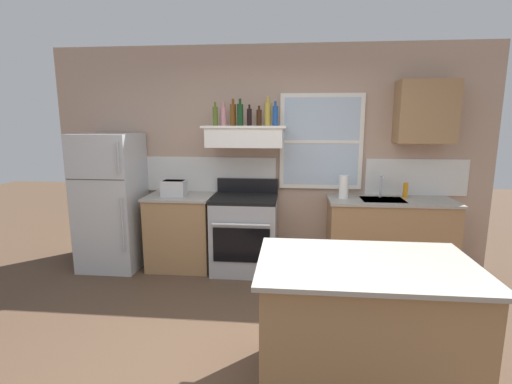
{
  "coord_description": "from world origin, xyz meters",
  "views": [
    {
      "loc": [
        0.32,
        -2.52,
        1.81
      ],
      "look_at": [
        -0.05,
        1.2,
        1.1
      ],
      "focal_mm": 26.63,
      "sensor_mm": 36.0,
      "label": 1
    }
  ],
  "objects_px": {
    "bottle_champagne_gold_foil": "(268,114)",
    "bottle_olive_oil_square": "(215,116)",
    "bottle_balsamic_dark": "(249,117)",
    "bottle_blue_liqueur": "(275,115)",
    "bottle_brown_stout": "(259,117)",
    "kitchen_island": "(363,326)",
    "stove_range": "(245,233)",
    "bottle_rose_pink": "(224,116)",
    "refrigerator": "(111,201)",
    "dish_soap_bottle": "(405,190)",
    "paper_towel_roll": "(344,187)",
    "bottle_amber_wine": "(233,114)",
    "bottle_dark_green_wine": "(240,114)",
    "toaster": "(174,188)"
  },
  "relations": [
    {
      "from": "bottle_amber_wine",
      "to": "dish_soap_bottle",
      "type": "relative_size",
      "value": 1.71
    },
    {
      "from": "toaster",
      "to": "bottle_rose_pink",
      "type": "distance_m",
      "value": 1.04
    },
    {
      "from": "refrigerator",
      "to": "stove_range",
      "type": "relative_size",
      "value": 1.52
    },
    {
      "from": "bottle_rose_pink",
      "to": "refrigerator",
      "type": "bearing_deg",
      "value": -173.5
    },
    {
      "from": "bottle_rose_pink",
      "to": "bottle_balsamic_dark",
      "type": "height_order",
      "value": "bottle_rose_pink"
    },
    {
      "from": "bottle_amber_wine",
      "to": "bottle_blue_liqueur",
      "type": "bearing_deg",
      "value": -2.73
    },
    {
      "from": "refrigerator",
      "to": "bottle_brown_stout",
      "type": "height_order",
      "value": "bottle_brown_stout"
    },
    {
      "from": "bottle_olive_oil_square",
      "to": "stove_range",
      "type": "bearing_deg",
      "value": -17.05
    },
    {
      "from": "bottle_brown_stout",
      "to": "kitchen_island",
      "type": "height_order",
      "value": "bottle_brown_stout"
    },
    {
      "from": "bottle_amber_wine",
      "to": "bottle_brown_stout",
      "type": "relative_size",
      "value": 1.34
    },
    {
      "from": "bottle_amber_wine",
      "to": "bottle_dark_green_wine",
      "type": "xyz_separation_m",
      "value": [
        0.09,
        -0.06,
        -0.0
      ]
    },
    {
      "from": "bottle_amber_wine",
      "to": "toaster",
      "type": "bearing_deg",
      "value": -169.76
    },
    {
      "from": "bottle_champagne_gold_foil",
      "to": "dish_soap_bottle",
      "type": "height_order",
      "value": "bottle_champagne_gold_foil"
    },
    {
      "from": "refrigerator",
      "to": "bottle_balsamic_dark",
      "type": "bearing_deg",
      "value": 3.28
    },
    {
      "from": "bottle_dark_green_wine",
      "to": "kitchen_island",
      "type": "height_order",
      "value": "bottle_dark_green_wine"
    },
    {
      "from": "toaster",
      "to": "bottle_rose_pink",
      "type": "relative_size",
      "value": 1.1
    },
    {
      "from": "bottle_olive_oil_square",
      "to": "bottle_amber_wine",
      "type": "bearing_deg",
      "value": -0.74
    },
    {
      "from": "bottle_dark_green_wine",
      "to": "dish_soap_bottle",
      "type": "bearing_deg",
      "value": 2.8
    },
    {
      "from": "toaster",
      "to": "kitchen_island",
      "type": "xyz_separation_m",
      "value": [
        1.9,
        -1.98,
        -0.55
      ]
    },
    {
      "from": "bottle_blue_liqueur",
      "to": "stove_range",
      "type": "bearing_deg",
      "value": -166.57
    },
    {
      "from": "bottle_amber_wine",
      "to": "bottle_brown_stout",
      "type": "height_order",
      "value": "bottle_amber_wine"
    },
    {
      "from": "stove_range",
      "to": "bottle_champagne_gold_foil",
      "type": "xyz_separation_m",
      "value": [
        0.26,
        0.12,
        1.42
      ]
    },
    {
      "from": "paper_towel_roll",
      "to": "dish_soap_bottle",
      "type": "distance_m",
      "value": 0.73
    },
    {
      "from": "bottle_olive_oil_square",
      "to": "bottle_rose_pink",
      "type": "xyz_separation_m",
      "value": [
        0.09,
        0.02,
        -0.0
      ]
    },
    {
      "from": "kitchen_island",
      "to": "refrigerator",
      "type": "bearing_deg",
      "value": 143.72
    },
    {
      "from": "bottle_rose_pink",
      "to": "paper_towel_roll",
      "type": "xyz_separation_m",
      "value": [
        1.42,
        -0.1,
        -0.81
      ]
    },
    {
      "from": "bottle_brown_stout",
      "to": "paper_towel_roll",
      "type": "distance_m",
      "value": 1.28
    },
    {
      "from": "bottle_rose_pink",
      "to": "bottle_brown_stout",
      "type": "height_order",
      "value": "bottle_rose_pink"
    },
    {
      "from": "refrigerator",
      "to": "stove_range",
      "type": "bearing_deg",
      "value": 0.8
    },
    {
      "from": "stove_range",
      "to": "kitchen_island",
      "type": "height_order",
      "value": "stove_range"
    },
    {
      "from": "stove_range",
      "to": "bottle_balsamic_dark",
      "type": "bearing_deg",
      "value": 56.09
    },
    {
      "from": "bottle_dark_green_wine",
      "to": "bottle_brown_stout",
      "type": "bearing_deg",
      "value": 22.19
    },
    {
      "from": "dish_soap_bottle",
      "to": "refrigerator",
      "type": "bearing_deg",
      "value": -177.4
    },
    {
      "from": "refrigerator",
      "to": "bottle_champagne_gold_foil",
      "type": "bearing_deg",
      "value": 4.27
    },
    {
      "from": "refrigerator",
      "to": "bottle_amber_wine",
      "type": "relative_size",
      "value": 5.38
    },
    {
      "from": "bottle_champagne_gold_foil",
      "to": "kitchen_island",
      "type": "distance_m",
      "value": 2.68
    },
    {
      "from": "bottle_dark_green_wine",
      "to": "bottle_brown_stout",
      "type": "xyz_separation_m",
      "value": [
        0.21,
        0.09,
        -0.03
      ]
    },
    {
      "from": "bottle_champagne_gold_foil",
      "to": "bottle_olive_oil_square",
      "type": "bearing_deg",
      "value": -179.1
    },
    {
      "from": "bottle_balsamic_dark",
      "to": "bottle_blue_liqueur",
      "type": "bearing_deg",
      "value": 1.76
    },
    {
      "from": "bottle_champagne_gold_foil",
      "to": "refrigerator",
      "type": "bearing_deg",
      "value": -175.73
    },
    {
      "from": "bottle_amber_wine",
      "to": "kitchen_island",
      "type": "bearing_deg",
      "value": -60.5
    },
    {
      "from": "bottle_champagne_gold_foil",
      "to": "paper_towel_roll",
      "type": "xyz_separation_m",
      "value": [
        0.89,
        -0.08,
        -0.84
      ]
    },
    {
      "from": "kitchen_island",
      "to": "paper_towel_roll",
      "type": "bearing_deg",
      "value": 87.02
    },
    {
      "from": "bottle_balsamic_dark",
      "to": "paper_towel_roll",
      "type": "xyz_separation_m",
      "value": [
        1.11,
        -0.04,
        -0.8
      ]
    },
    {
      "from": "toaster",
      "to": "dish_soap_bottle",
      "type": "bearing_deg",
      "value": 3.3
    },
    {
      "from": "bottle_blue_liqueur",
      "to": "paper_towel_roll",
      "type": "distance_m",
      "value": 1.15
    },
    {
      "from": "refrigerator",
      "to": "bottle_dark_green_wine",
      "type": "relative_size",
      "value": 5.42
    },
    {
      "from": "bottle_balsamic_dark",
      "to": "kitchen_island",
      "type": "bearing_deg",
      "value": -64.33
    },
    {
      "from": "refrigerator",
      "to": "bottle_balsamic_dark",
      "type": "relative_size",
      "value": 6.88
    },
    {
      "from": "bottle_amber_wine",
      "to": "kitchen_island",
      "type": "xyz_separation_m",
      "value": [
        1.19,
        -2.11,
        -1.42
      ]
    }
  ]
}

